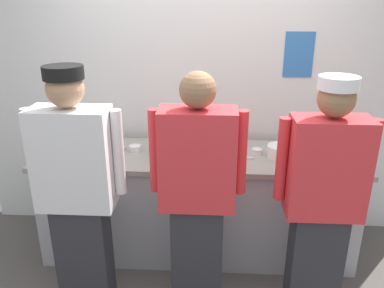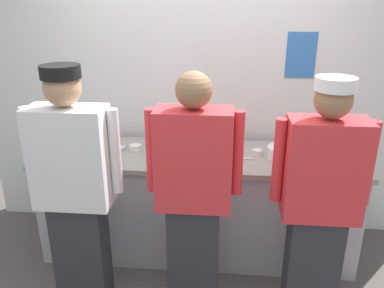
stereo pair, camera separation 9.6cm
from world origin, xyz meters
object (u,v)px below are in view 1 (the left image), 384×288
(ramekin_green_sauce, at_px, (203,157))
(chefs_knife, at_px, (233,157))
(chef_center, at_px, (197,194))
(chef_far_right, at_px, (323,200))
(ramekin_yellow_sauce, at_px, (135,148))
(chef_near_left, at_px, (77,191))
(ramekin_orange_sauce, at_px, (257,151))
(plate_stack_front, at_px, (81,150))
(plate_stack_rear, at_px, (280,151))
(sheet_tray, at_px, (89,150))
(mixing_bowl_steel, at_px, (175,146))
(squeeze_bottle_primary, at_px, (212,141))
(ramekin_red_sauce, at_px, (326,164))

(ramekin_green_sauce, height_order, chefs_knife, ramekin_green_sauce)
(chef_center, distance_m, chef_far_right, 0.79)
(ramekin_yellow_sauce, bearing_deg, chef_far_right, -28.86)
(chef_near_left, xyz_separation_m, ramekin_orange_sauce, (1.21, 0.76, -0.00))
(plate_stack_front, bearing_deg, ramekin_yellow_sauce, 10.54)
(chef_near_left, height_order, plate_stack_rear, chef_near_left)
(chef_near_left, height_order, ramekin_green_sauce, chef_near_left)
(plate_stack_front, bearing_deg, sheet_tray, 37.87)
(plate_stack_front, bearing_deg, plate_stack_rear, 0.78)
(mixing_bowl_steel, xyz_separation_m, ramekin_yellow_sauce, (-0.33, 0.04, -0.04))
(chefs_knife, bearing_deg, plate_stack_rear, 6.73)
(squeeze_bottle_primary, height_order, chefs_knife, squeeze_bottle_primary)
(chef_center, height_order, chefs_knife, chef_center)
(plate_stack_rear, xyz_separation_m, ramekin_yellow_sauce, (-1.17, 0.06, -0.02))
(plate_stack_rear, relative_size, mixing_bowl_steel, 0.56)
(mixing_bowl_steel, bearing_deg, ramekin_red_sauce, -9.50)
(chef_far_right, bearing_deg, ramekin_green_sauce, 143.31)
(chef_far_right, xyz_separation_m, mixing_bowl_steel, (-1.00, 0.69, 0.07))
(squeeze_bottle_primary, bearing_deg, ramekin_green_sauce, -107.39)
(ramekin_green_sauce, distance_m, ramekin_yellow_sauce, 0.59)
(chef_far_right, bearing_deg, sheet_tray, 157.70)
(plate_stack_front, bearing_deg, ramekin_orange_sauce, 3.18)
(ramekin_yellow_sauce, bearing_deg, chef_center, -52.43)
(squeeze_bottle_primary, height_order, ramekin_green_sauce, squeeze_bottle_primary)
(chef_far_right, bearing_deg, plate_stack_front, 159.59)
(plate_stack_front, height_order, plate_stack_rear, plate_stack_rear)
(plate_stack_front, height_order, chefs_knife, plate_stack_front)
(squeeze_bottle_primary, relative_size, chefs_knife, 0.64)
(chef_far_right, bearing_deg, mixing_bowl_steel, 145.26)
(ramekin_red_sauce, xyz_separation_m, chefs_knife, (-0.68, 0.13, -0.01))
(ramekin_green_sauce, distance_m, ramekin_red_sauce, 0.92)
(plate_stack_front, bearing_deg, mixing_bowl_steel, 2.90)
(mixing_bowl_steel, bearing_deg, squeeze_bottle_primary, 16.88)
(plate_stack_front, relative_size, ramekin_yellow_sauce, 2.42)
(plate_stack_front, xyz_separation_m, ramekin_yellow_sauce, (0.43, 0.08, -0.01))
(chef_near_left, bearing_deg, chef_far_right, 1.03)
(ramekin_yellow_sauce, bearing_deg, mixing_bowl_steel, -7.03)
(squeeze_bottle_primary, xyz_separation_m, ramekin_red_sauce, (0.85, -0.28, -0.06))
(plate_stack_front, bearing_deg, chefs_knife, -1.01)
(ramekin_red_sauce, xyz_separation_m, ramekin_yellow_sauce, (-1.48, 0.23, 0.01))
(chef_far_right, height_order, plate_stack_rear, chef_far_right)
(plate_stack_rear, height_order, ramekin_red_sauce, plate_stack_rear)
(chef_near_left, xyz_separation_m, chefs_knife, (1.02, 0.66, -0.02))
(chef_near_left, relative_size, ramekin_green_sauce, 19.65)
(chef_near_left, height_order, mixing_bowl_steel, chef_near_left)
(chef_near_left, xyz_separation_m, chef_center, (0.76, 0.05, -0.03))
(chef_far_right, height_order, sheet_tray, chef_far_right)
(chef_near_left, distance_m, sheet_tray, 0.74)
(sheet_tray, relative_size, chefs_knife, 1.93)
(chef_center, xyz_separation_m, ramekin_yellow_sauce, (-0.54, 0.71, 0.03))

